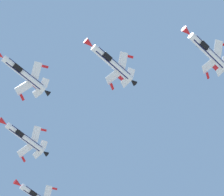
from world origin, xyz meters
TOP-DOWN VIEW (x-y plane):
  - fighter_jet_lead at (6.53, 44.60)m, footprint 15.95×8.21m
  - fighter_jet_left_wing at (22.01, 30.73)m, footprint 15.95×7.49m
  - fighter_jet_right_wing at (16.20, 62.35)m, footprint 15.95×8.08m
  - fighter_jet_left_outer at (38.53, 15.76)m, footprint 15.95×8.19m

SIDE VIEW (x-z plane):
  - fighter_jet_lead at x=6.53m, z-range 90.19..97.02m
  - fighter_jet_left_wing at x=22.01m, z-range 90.40..97.96m
  - fighter_jet_left_outer at x=38.53m, z-range 91.01..97.85m
  - fighter_jet_right_wing at x=16.20m, z-range 93.98..100.95m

